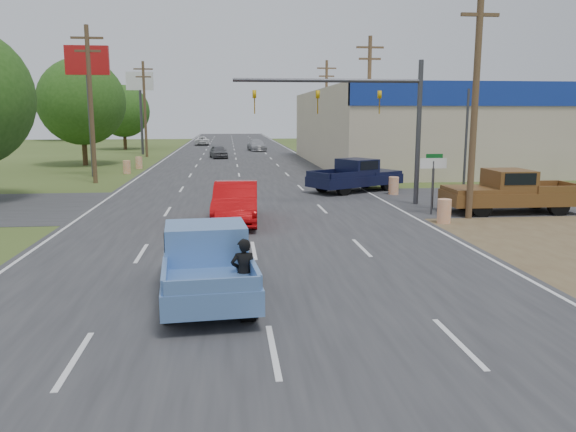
{
  "coord_description": "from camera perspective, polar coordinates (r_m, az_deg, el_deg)",
  "views": [
    {
      "loc": [
        -0.77,
        -9.86,
        4.36
      ],
      "look_at": [
        1.03,
        7.13,
        1.3
      ],
      "focal_mm": 35.0,
      "sensor_mm": 36.0,
      "label": 1
    }
  ],
  "objects": [
    {
      "name": "pole_sign_left_near",
      "position": [
        43.07,
        -19.65,
        13.31
      ],
      "size": [
        3.0,
        0.35,
        9.2
      ],
      "color": "#3F3F44",
      "rests_on": "ground"
    },
    {
      "name": "street_name_sign",
      "position": [
        27.25,
        14.57,
        4.03
      ],
      "size": [
        0.8,
        0.08,
        2.61
      ],
      "color": "#3F3F44",
      "rests_on": "ground"
    },
    {
      "name": "barrel_1",
      "position": [
        31.95,
        10.68,
        3.03
      ],
      "size": [
        0.56,
        0.56,
        1.0
      ],
      "primitive_type": "cylinder",
      "color": "orange",
      "rests_on": "ground"
    },
    {
      "name": "tree_6",
      "position": [
        108.88,
        -22.03,
        10.55
      ],
      "size": [
        8.82,
        8.82,
        10.92
      ],
      "color": "#422D19",
      "rests_on": "ground"
    },
    {
      "name": "red_convertible",
      "position": [
        23.12,
        -5.32,
        1.33
      ],
      "size": [
        2.01,
        5.14,
        1.67
      ],
      "primitive_type": "imported",
      "rotation": [
        0.0,
        0.0,
        -0.05
      ],
      "color": "#BD080B",
      "rests_on": "ground"
    },
    {
      "name": "utility_pole_2",
      "position": [
        42.14,
        8.2,
        11.34
      ],
      "size": [
        2.0,
        0.28,
        10.0
      ],
      "color": "#4C3823",
      "rests_on": "ground"
    },
    {
      "name": "main_road",
      "position": [
        50.06,
        -5.18,
        5.12
      ],
      "size": [
        15.0,
        180.0,
        0.02
      ],
      "primitive_type": "cube",
      "color": "#2D2D30",
      "rests_on": "ground"
    },
    {
      "name": "tree_1",
      "position": [
        53.42,
        -20.22,
        10.83
      ],
      "size": [
        7.56,
        7.56,
        9.36
      ],
      "color": "#422D19",
      "rests_on": "ground"
    },
    {
      "name": "navy_pickup",
      "position": [
        33.01,
        7.04,
        4.15
      ],
      "size": [
        6.06,
        4.76,
        1.9
      ],
      "rotation": [
        0.0,
        0.0,
        -1.05
      ],
      "color": "black",
      "rests_on": "ground"
    },
    {
      "name": "barrel_0",
      "position": [
        23.87,
        15.58,
        0.47
      ],
      "size": [
        0.56,
        0.56,
        1.0
      ],
      "primitive_type": "cylinder",
      "color": "orange",
      "rests_on": "ground"
    },
    {
      "name": "blue_pickup",
      "position": [
        13.9,
        -8.31,
        -4.37
      ],
      "size": [
        2.51,
        5.53,
        1.78
      ],
      "rotation": [
        0.0,
        0.0,
        0.08
      ],
      "color": "black",
      "rests_on": "ground"
    },
    {
      "name": "lane_sign",
      "position": [
        25.61,
        14.51,
        4.32
      ],
      "size": [
        1.2,
        0.08,
        2.52
      ],
      "color": "#3F3F44",
      "rests_on": "ground"
    },
    {
      "name": "ground",
      "position": [
        10.81,
        -1.5,
        -13.63
      ],
      "size": [
        200.0,
        200.0,
        0.0
      ],
      "primitive_type": "plane",
      "color": "#3A4B1E",
      "rests_on": "ground"
    },
    {
      "name": "utility_pole_3",
      "position": [
        59.76,
        3.91,
        11.04
      ],
      "size": [
        2.0,
        0.28,
        10.0
      ],
      "color": "#4C3823",
      "rests_on": "ground"
    },
    {
      "name": "utility_pole_1",
      "position": [
        25.08,
        18.52,
        11.82
      ],
      "size": [
        2.0,
        0.28,
        10.0
      ],
      "color": "#4C3823",
      "rests_on": "ground"
    },
    {
      "name": "tree_2",
      "position": [
        77.04,
        -16.37,
        10.18
      ],
      "size": [
        6.72,
        6.72,
        8.32
      ],
      "color": "#422D19",
      "rests_on": "ground"
    },
    {
      "name": "barrel_2",
      "position": [
        44.7,
        -16.05,
        4.8
      ],
      "size": [
        0.56,
        0.56,
        1.0
      ],
      "primitive_type": "cylinder",
      "color": "orange",
      "rests_on": "ground"
    },
    {
      "name": "distant_car_grey",
      "position": [
        59.28,
        -7.08,
        6.49
      ],
      "size": [
        2.19,
        4.11,
        1.33
      ],
      "primitive_type": "imported",
      "rotation": [
        0.0,
        0.0,
        0.16
      ],
      "color": "#55555A",
      "rests_on": "ground"
    },
    {
      "name": "tree_5",
      "position": [
        109.29,
        10.48,
        10.77
      ],
      "size": [
        7.98,
        7.98,
        9.88
      ],
      "color": "#422D19",
      "rests_on": "ground"
    },
    {
      "name": "dirt_verge",
      "position": [
        23.49,
        24.14,
        -1.43
      ],
      "size": [
        8.0,
        18.0,
        0.01
      ],
      "primitive_type": "cube",
      "color": "brown",
      "rests_on": "ground"
    },
    {
      "name": "motorcycle",
      "position": [
        12.68,
        -4.46,
        -7.71
      ],
      "size": [
        0.65,
        2.12,
        1.07
      ],
      "rotation": [
        0.0,
        0.0,
        0.08
      ],
      "color": "black",
      "rests_on": "ground"
    },
    {
      "name": "pole_sign_left_far",
      "position": [
        66.64,
        -14.8,
        12.23
      ],
      "size": [
        3.0,
        0.35,
        9.2
      ],
      "color": "#3F3F44",
      "rests_on": "ground"
    },
    {
      "name": "brown_pickup",
      "position": [
        27.33,
        21.4,
        2.37
      ],
      "size": [
        5.95,
        2.35,
        1.97
      ],
      "rotation": [
        0.0,
        0.0,
        1.56
      ],
      "color": "black",
      "rests_on": "ground"
    },
    {
      "name": "rider",
      "position": [
        12.63,
        -4.51,
        -6.26
      ],
      "size": [
        0.61,
        0.43,
        1.59
      ],
      "primitive_type": "imported",
      "rotation": [
        0.0,
        0.0,
        3.22
      ],
      "color": "black",
      "rests_on": "ground"
    },
    {
      "name": "distant_car_silver",
      "position": [
        71.3,
        -3.19,
        7.19
      ],
      "size": [
        2.55,
        5.04,
        1.4
      ],
      "primitive_type": "imported",
      "rotation": [
        0.0,
        0.0,
        0.12
      ],
      "color": "#A9A9AE",
      "rests_on": "ground"
    },
    {
      "name": "utility_pole_6",
      "position": [
        62.48,
        -14.35,
        10.71
      ],
      "size": [
        2.0,
        0.28,
        10.0
      ],
      "color": "#4C3823",
      "rests_on": "ground"
    },
    {
      "name": "utility_pole_5",
      "position": [
        38.87,
        -19.41,
        10.99
      ],
      "size": [
        2.0,
        0.28,
        10.0
      ],
      "color": "#4C3823",
      "rests_on": "ground"
    },
    {
      "name": "distant_car_white",
      "position": [
        85.87,
        -8.71,
        7.54
      ],
      "size": [
        2.23,
        4.66,
        1.28
      ],
      "primitive_type": "imported",
      "rotation": [
        0.0,
        0.0,
        3.16
      ],
      "color": "white",
      "rests_on": "ground"
    },
    {
      "name": "cross_road",
      "position": [
        28.21,
        -4.43,
        1.24
      ],
      "size": [
        120.0,
        10.0,
        0.02
      ],
      "primitive_type": "cube",
      "color": "#2D2D30",
      "rests_on": "ground"
    },
    {
      "name": "barrel_3",
      "position": [
        48.59,
        -14.9,
        5.25
      ],
      "size": [
        0.56,
        0.56,
        1.0
      ],
      "primitive_type": "cylinder",
      "color": "orange",
      "rests_on": "ground"
    },
    {
      "name": "signal_mast",
      "position": [
        27.66,
        7.87,
        10.97
      ],
      "size": [
        9.12,
        0.4,
        7.0
      ],
      "color": "#3F3F44",
      "rests_on": "ground"
    }
  ]
}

